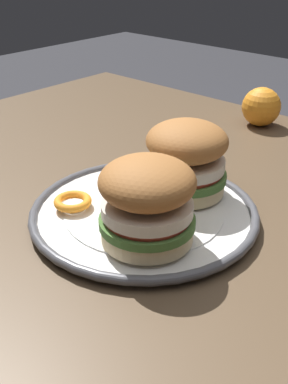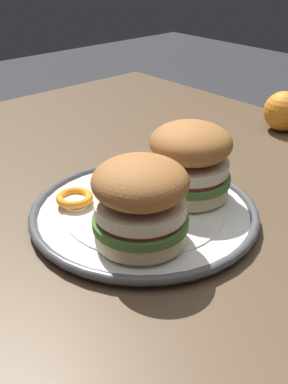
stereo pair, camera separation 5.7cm
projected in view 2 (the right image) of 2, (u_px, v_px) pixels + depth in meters
name	position (u px, v px, depth m)	size (l,w,h in m)	color
dining_table	(184.00, 292.00, 0.63)	(1.30, 0.96, 0.73)	brown
dinner_plate	(144.00, 213.00, 0.62)	(0.30, 0.30, 0.02)	white
sandwich_half_left	(190.00, 159.00, 0.63)	(0.14, 0.14, 0.10)	beige
sandwich_half_right	(140.00, 200.00, 0.53)	(0.15, 0.15, 0.10)	beige
orange_peel_curled	(75.00, 198.00, 0.63)	(0.07, 0.07, 0.01)	orange
orange_peel_strip_long	(126.00, 175.00, 0.69)	(0.03, 0.07, 0.01)	orange
orange_peel_strip_short	(130.00, 195.00, 0.64)	(0.07, 0.07, 0.01)	orange
whole_orange	(284.00, 111.00, 0.89)	(0.07, 0.07, 0.07)	orange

